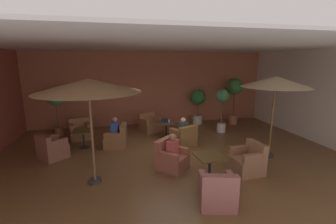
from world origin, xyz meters
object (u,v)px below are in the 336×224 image
Objects in this scene: patron_blue_shirt at (115,128)px; open_laptop at (165,122)px; armchair_front_right_north at (171,158)px; potted_tree_left_corner at (234,91)px; cafe_table_front_right at (210,161)px; patron_with_friend at (172,146)px; iced_drink_cup at (169,121)px; armchair_front_right_east at (217,192)px; patio_umbrella_tall_red at (276,82)px; armchair_front_left_north at (184,138)px; cafe_table_front_left at (166,126)px; armchair_mid_center_east at (80,131)px; armchair_mid_center_south at (52,149)px; armchair_front_left_east at (150,125)px; patio_umbrella_center_beige at (88,86)px; potted_tree_mid_left at (56,99)px; armchair_mid_center_north at (117,139)px; potted_tree_mid_right at (222,103)px; armchair_front_right_south at (248,162)px; patron_by_window at (183,127)px; cafe_table_mid_center at (83,134)px; potted_tree_right_corner at (198,101)px.

open_laptop is at bearing 16.95° from patron_blue_shirt.
potted_tree_left_corner is at bearing 45.03° from armchair_front_right_north.
cafe_table_front_right is 1.16m from patron_with_friend.
cafe_table_front_right is 3.59m from iced_drink_cup.
armchair_front_right_east is at bearing -75.03° from patron_with_friend.
patio_umbrella_tall_red reaches higher than armchair_front_right_north.
armchair_front_left_north is 1.99m from patron_with_friend.
cafe_table_front_right is 0.69× the size of armchair_front_right_north.
cafe_table_front_left is 4.36m from patio_umbrella_tall_red.
patron_blue_shirt reaches higher than armchair_mid_center_east.
patron_with_friend is at bearing -23.43° from armchair_mid_center_south.
patio_umbrella_tall_red reaches higher than patron_with_friend.
patio_umbrella_tall_red is 4.23m from potted_tree_left_corner.
armchair_front_right_north is at bearing -177.55° from patio_umbrella_tall_red.
patron_blue_shirt is (-2.13, 4.11, 0.41)m from armchair_front_right_east.
armchair_front_left_east reaches higher than armchair_front_left_north.
iced_drink_cup is at bearing 79.39° from patron_with_friend.
patron_blue_shirt is (1.99, 0.60, 0.40)m from armchair_mid_center_south.
patio_umbrella_center_beige reaches higher than armchair_mid_center_south.
armchair_mid_center_south is at bearing 156.83° from armchair_front_right_north.
armchair_mid_center_north is at bearing -39.18° from potted_tree_mid_left.
armchair_front_right_east is 5.66m from potted_tree_mid_right.
armchair_front_right_south is (1.48, 1.24, 0.01)m from armchair_front_right_east.
patron_with_friend is at bearing -44.21° from armchair_front_right_north.
patron_with_friend is (-3.32, -0.18, -1.73)m from patio_umbrella_tall_red.
patio_umbrella_center_beige is 4.25× the size of patron_by_window.
patio_umbrella_center_beige reaches higher than patron_blue_shirt.
patron_blue_shirt is at bearing -160.21° from potted_tree_left_corner.
cafe_table_mid_center is at bearing -55.47° from potted_tree_mid_left.
potted_tree_mid_right reaches higher than patron_blue_shirt.
armchair_front_left_east is 2.19m from armchair_mid_center_north.
cafe_table_front_right is at bearing -90.84° from armchair_front_left_north.
patron_with_friend is (0.12, -3.80, 0.40)m from armchair_front_left_east.
patio_umbrella_center_beige is (-4.14, 0.38, 2.17)m from armchair_front_right_south.
armchair_mid_center_south reaches higher than cafe_table_front_right.
potted_tree_right_corner is (1.57, 2.89, 0.82)m from armchair_front_left_north.
armchair_front_left_east is 0.40× the size of patio_umbrella_tall_red.
patron_by_window is (-1.59, -2.86, -0.42)m from potted_tree_right_corner.
patio_umbrella_center_beige is at bearing -174.78° from patio_umbrella_tall_red.
armchair_mid_center_south is at bearing -138.19° from cafe_table_mid_center.
armchair_front_right_north is 0.47× the size of potted_tree_left_corner.
iced_drink_cup is at bearing 107.95° from patron_by_window.
patio_umbrella_center_beige reaches higher than armchair_front_left_north.
armchair_front_right_north is 1.71× the size of patron_by_window.
armchair_front_right_north is (-0.89, -1.72, -0.00)m from armchair_front_left_north.
potted_tree_mid_left is 6.99m from potted_tree_mid_right.
armchair_front_right_north is at bearing -23.17° from armchair_mid_center_south.
patio_umbrella_tall_red reaches higher than armchair_front_left_north.
patron_with_friend is at bearing -46.12° from potted_tree_mid_left.
cafe_table_mid_center is at bearing 171.07° from armchair_mid_center_north.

